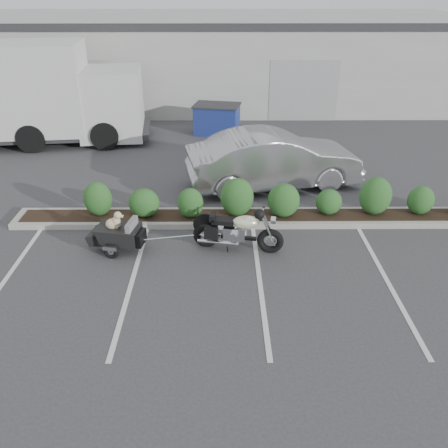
{
  "coord_description": "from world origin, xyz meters",
  "views": [
    {
      "loc": [
        0.39,
        -8.91,
        5.71
      ],
      "look_at": [
        0.45,
        0.57,
        0.75
      ],
      "focal_mm": 38.0,
      "sensor_mm": 36.0,
      "label": 1
    }
  ],
  "objects_px": {
    "pet_trailer": "(118,234)",
    "sedan": "(274,160)",
    "motorcycle": "(237,231)",
    "delivery_truck": "(38,96)",
    "dumpster": "(217,119)"
  },
  "relations": [
    {
      "from": "dumpster",
      "to": "motorcycle",
      "type": "bearing_deg",
      "value": -75.28
    },
    {
      "from": "pet_trailer",
      "to": "dumpster",
      "type": "distance_m",
      "value": 9.57
    },
    {
      "from": "motorcycle",
      "to": "pet_trailer",
      "type": "bearing_deg",
      "value": -169.8
    },
    {
      "from": "pet_trailer",
      "to": "sedan",
      "type": "distance_m",
      "value": 5.51
    },
    {
      "from": "dumpster",
      "to": "delivery_truck",
      "type": "distance_m",
      "value": 6.84
    },
    {
      "from": "motorcycle",
      "to": "dumpster",
      "type": "relative_size",
      "value": 1.06
    },
    {
      "from": "sedan",
      "to": "dumpster",
      "type": "xyz_separation_m",
      "value": [
        -1.75,
        5.52,
        -0.25
      ]
    },
    {
      "from": "motorcycle",
      "to": "delivery_truck",
      "type": "height_order",
      "value": "delivery_truck"
    },
    {
      "from": "pet_trailer",
      "to": "delivery_truck",
      "type": "distance_m",
      "value": 9.5
    },
    {
      "from": "motorcycle",
      "to": "sedan",
      "type": "xyz_separation_m",
      "value": [
        1.21,
        3.81,
        0.36
      ]
    },
    {
      "from": "sedan",
      "to": "delivery_truck",
      "type": "bearing_deg",
      "value": 49.99
    },
    {
      "from": "pet_trailer",
      "to": "delivery_truck",
      "type": "height_order",
      "value": "delivery_truck"
    },
    {
      "from": "sedan",
      "to": "delivery_truck",
      "type": "distance_m",
      "value": 9.59
    },
    {
      "from": "dumpster",
      "to": "delivery_truck",
      "type": "height_order",
      "value": "delivery_truck"
    },
    {
      "from": "pet_trailer",
      "to": "sedan",
      "type": "height_order",
      "value": "sedan"
    }
  ]
}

